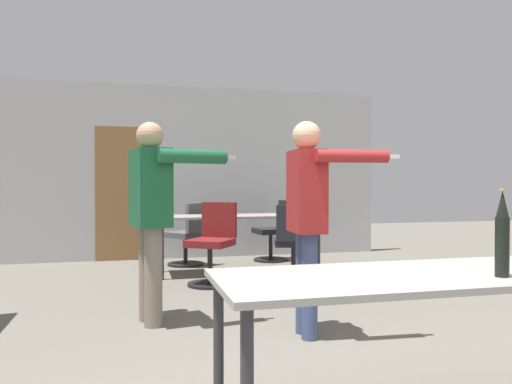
{
  "coord_description": "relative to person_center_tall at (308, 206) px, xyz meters",
  "views": [
    {
      "loc": [
        -1.03,
        -1.5,
        1.17
      ],
      "look_at": [
        0.04,
        2.75,
        1.1
      ],
      "focal_mm": 35.0,
      "sensor_mm": 36.0,
      "label": 1
    }
  ],
  "objects": [
    {
      "name": "office_chair_far_right",
      "position": [
        -0.51,
        3.54,
        -0.59
      ],
      "size": [
        0.67,
        0.69,
        0.9
      ],
      "rotation": [
        0.0,
        0.0,
        0.66
      ],
      "color": "black",
      "rests_on": "ground_plane"
    },
    {
      "name": "office_chair_near_pushed",
      "position": [
        0.83,
        3.72,
        -0.58
      ],
      "size": [
        0.58,
        0.52,
        0.92
      ],
      "rotation": [
        0.0,
        0.0,
        1.71
      ],
      "color": "black",
      "rests_on": "ground_plane"
    },
    {
      "name": "person_far_watching",
      "position": [
        -1.15,
        0.65,
        0.0
      ],
      "size": [
        0.87,
        0.7,
        1.69
      ],
      "rotation": [
        0.0,
        0.0,
        -1.38
      ],
      "color": "slate",
      "rests_on": "ground_plane"
    },
    {
      "name": "office_chair_side_rolled",
      "position": [
        0.58,
        2.08,
        -0.57
      ],
      "size": [
        0.57,
        0.62,
        0.92
      ],
      "rotation": [
        0.0,
        0.0,
        6.02
      ],
      "color": "black",
      "rests_on": "ground_plane"
    },
    {
      "name": "person_center_tall",
      "position": [
        0.0,
        0.0,
        0.0
      ],
      "size": [
        0.74,
        0.62,
        1.65
      ],
      "rotation": [
        0.0,
        0.0,
        -1.63
      ],
      "color": "#3D4C75",
      "rests_on": "ground_plane"
    },
    {
      "name": "back_wall",
      "position": [
        -0.32,
        4.34,
        0.34
      ],
      "size": [
        6.06,
        0.12,
        2.71
      ],
      "color": "#B2B5B7",
      "rests_on": "ground_plane"
    },
    {
      "name": "beer_bottle",
      "position": [
        0.27,
        -1.74,
        -0.06
      ],
      "size": [
        0.06,
        0.06,
        0.39
      ],
      "color": "black",
      "rests_on": "conference_table_near"
    },
    {
      "name": "drink_cup",
      "position": [
        0.68,
        2.68,
        -0.19
      ],
      "size": [
        0.07,
        0.07,
        0.11
      ],
      "color": "#2866A3",
      "rests_on": "conference_table_far"
    },
    {
      "name": "conference_table_near",
      "position": [
        -0.05,
        -1.56,
        -0.32
      ],
      "size": [
        1.85,
        0.72,
        0.76
      ],
      "color": "gray",
      "rests_on": "ground_plane"
    },
    {
      "name": "office_chair_mid_tucked",
      "position": [
        -0.39,
        2.14,
        -0.55
      ],
      "size": [
        0.66,
        0.68,
        0.95
      ],
      "rotation": [
        0.0,
        0.0,
        2.54
      ],
      "color": "black",
      "rests_on": "ground_plane"
    },
    {
      "name": "conference_table_far",
      "position": [
        0.07,
        2.84,
        -0.31
      ],
      "size": [
        2.16,
        0.67,
        0.76
      ],
      "color": "gray",
      "rests_on": "ground_plane"
    }
  ]
}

